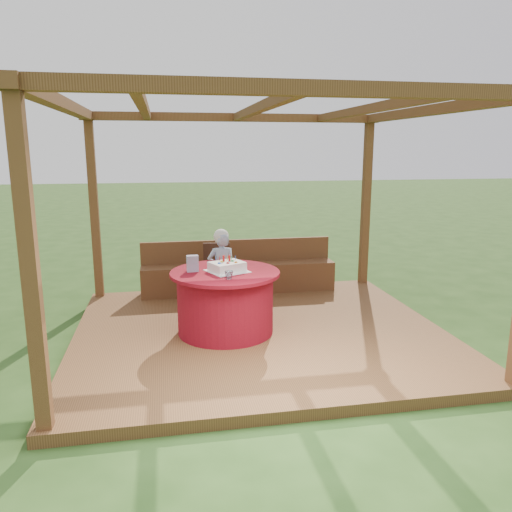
{
  "coord_description": "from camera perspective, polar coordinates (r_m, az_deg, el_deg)",
  "views": [
    {
      "loc": [
        -1.13,
        -5.78,
        2.32
      ],
      "look_at": [
        0.0,
        0.25,
        1.0
      ],
      "focal_mm": 35.0,
      "sensor_mm": 36.0,
      "label": 1
    }
  ],
  "objects": [
    {
      "name": "drinking_glass",
      "position": [
        5.62,
        -3.11,
        -2.19
      ],
      "size": [
        0.1,
        0.1,
        0.09
      ],
      "primitive_type": "imported",
      "rotation": [
        0.0,
        0.0,
        0.05
      ],
      "color": "white",
      "rests_on": "table"
    },
    {
      "name": "ground",
      "position": [
        6.33,
        0.42,
        -9.36
      ],
      "size": [
        60.0,
        60.0,
        0.0
      ],
      "primitive_type": "plane",
      "color": "#244416",
      "rests_on": "ground"
    },
    {
      "name": "gift_bag",
      "position": [
        5.99,
        -7.26,
        -0.86
      ],
      "size": [
        0.14,
        0.1,
        0.19
      ],
      "primitive_type": "cube",
      "rotation": [
        0.0,
        0.0,
        0.06
      ],
      "color": "#BF7BA5",
      "rests_on": "table"
    },
    {
      "name": "deck",
      "position": [
        6.31,
        0.42,
        -8.85
      ],
      "size": [
        4.5,
        4.0,
        0.12
      ],
      "primitive_type": "cube",
      "color": "brown",
      "rests_on": "ground"
    },
    {
      "name": "bench",
      "position": [
        7.82,
        -1.98,
        -2.17
      ],
      "size": [
        3.0,
        0.42,
        0.8
      ],
      "color": "brown",
      "rests_on": "deck"
    },
    {
      "name": "birthday_cake",
      "position": [
        5.97,
        -3.33,
        -1.22
      ],
      "size": [
        0.57,
        0.57,
        0.19
      ],
      "color": "white",
      "rests_on": "table"
    },
    {
      "name": "pergola",
      "position": [
        5.89,
        0.46,
        12.99
      ],
      "size": [
        4.5,
        4.0,
        2.72
      ],
      "color": "brown",
      "rests_on": "deck"
    },
    {
      "name": "chair",
      "position": [
        7.35,
        -4.53,
        -1.62
      ],
      "size": [
        0.45,
        0.45,
        0.84
      ],
      "color": "#381D12",
      "rests_on": "deck"
    },
    {
      "name": "table",
      "position": [
        6.08,
        -3.52,
        -5.2
      ],
      "size": [
        1.32,
        1.32,
        0.77
      ],
      "color": "maroon",
      "rests_on": "deck"
    },
    {
      "name": "elderly_woman",
      "position": [
        6.97,
        -3.95,
        -1.35
      ],
      "size": [
        0.39,
        0.26,
        1.13
      ],
      "color": "#8CAAD0",
      "rests_on": "deck"
    }
  ]
}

